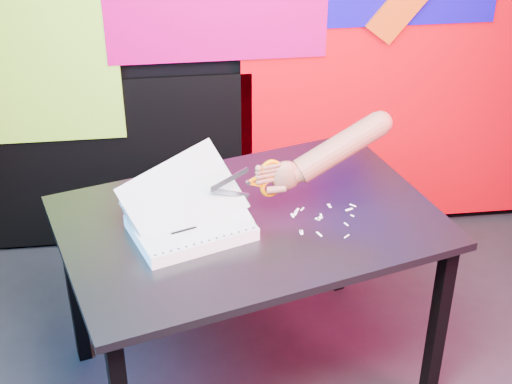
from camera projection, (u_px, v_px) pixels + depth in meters
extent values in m
cube|color=#E8000D|center=(415.00, 70.00, 3.58)|extent=(1.60, 0.02, 1.60)
cube|color=#9DF632|center=(26.00, 35.00, 3.26)|extent=(0.75, 0.02, 1.00)
cube|color=black|center=(113.00, 164.00, 3.65)|extent=(1.30, 0.02, 0.85)
cube|color=black|center=(74.00, 287.00, 3.02)|extent=(0.06, 0.06, 0.72)
cube|color=black|center=(438.00, 326.00, 2.82)|extent=(0.06, 0.06, 0.72)
cube|color=black|center=(341.00, 221.00, 3.40)|extent=(0.06, 0.06, 0.72)
cube|color=#333337|center=(250.00, 222.00, 2.72)|extent=(1.47, 1.18, 0.03)
cube|color=white|center=(191.00, 227.00, 2.63)|extent=(0.45, 0.39, 0.04)
cube|color=white|center=(191.00, 222.00, 2.62)|extent=(0.45, 0.39, 0.00)
cube|color=white|center=(191.00, 220.00, 2.62)|extent=(0.44, 0.37, 0.12)
cube|color=white|center=(187.00, 212.00, 2.61)|extent=(0.45, 0.35, 0.20)
cube|color=white|center=(183.00, 198.00, 2.60)|extent=(0.45, 0.31, 0.28)
cylinder|color=black|center=(155.00, 255.00, 2.46)|extent=(0.01, 0.01, 0.00)
cylinder|color=black|center=(163.00, 253.00, 2.47)|extent=(0.01, 0.01, 0.00)
cylinder|color=black|center=(171.00, 251.00, 2.48)|extent=(0.01, 0.01, 0.00)
cylinder|color=black|center=(179.00, 249.00, 2.49)|extent=(0.01, 0.01, 0.00)
cylinder|color=black|center=(187.00, 247.00, 2.50)|extent=(0.01, 0.01, 0.00)
cylinder|color=black|center=(194.00, 244.00, 2.51)|extent=(0.01, 0.01, 0.00)
cylinder|color=black|center=(202.00, 242.00, 2.51)|extent=(0.01, 0.01, 0.00)
cylinder|color=black|center=(209.00, 240.00, 2.52)|extent=(0.01, 0.01, 0.00)
cylinder|color=black|center=(217.00, 238.00, 2.53)|extent=(0.01, 0.01, 0.00)
cylinder|color=black|center=(224.00, 236.00, 2.54)|extent=(0.01, 0.01, 0.00)
cylinder|color=black|center=(232.00, 234.00, 2.55)|extent=(0.01, 0.01, 0.00)
cylinder|color=black|center=(239.00, 232.00, 2.56)|extent=(0.01, 0.01, 0.00)
cylinder|color=black|center=(246.00, 230.00, 2.57)|extent=(0.01, 0.01, 0.00)
cylinder|color=black|center=(253.00, 228.00, 2.58)|extent=(0.01, 0.01, 0.00)
cylinder|color=black|center=(129.00, 215.00, 2.65)|extent=(0.01, 0.01, 0.00)
cylinder|color=black|center=(137.00, 213.00, 2.66)|extent=(0.01, 0.01, 0.00)
cylinder|color=black|center=(144.00, 211.00, 2.67)|extent=(0.01, 0.01, 0.00)
cylinder|color=black|center=(151.00, 209.00, 2.68)|extent=(0.01, 0.01, 0.00)
cylinder|color=black|center=(159.00, 208.00, 2.69)|extent=(0.01, 0.01, 0.00)
cylinder|color=black|center=(166.00, 206.00, 2.70)|extent=(0.01, 0.01, 0.00)
cylinder|color=black|center=(173.00, 204.00, 2.71)|extent=(0.01, 0.01, 0.00)
cylinder|color=black|center=(180.00, 202.00, 2.72)|extent=(0.01, 0.01, 0.00)
cylinder|color=black|center=(187.00, 200.00, 2.73)|extent=(0.01, 0.01, 0.00)
cylinder|color=black|center=(194.00, 199.00, 2.74)|extent=(0.01, 0.01, 0.00)
cylinder|color=black|center=(201.00, 197.00, 2.75)|extent=(0.01, 0.01, 0.00)
cylinder|color=black|center=(208.00, 195.00, 2.76)|extent=(0.01, 0.01, 0.00)
cylinder|color=black|center=(215.00, 193.00, 2.77)|extent=(0.01, 0.01, 0.00)
cylinder|color=black|center=(222.00, 192.00, 2.78)|extent=(0.01, 0.01, 0.00)
cube|color=black|center=(160.00, 220.00, 2.62)|extent=(0.07, 0.03, 0.00)
cube|color=black|center=(193.00, 215.00, 2.65)|extent=(0.05, 0.03, 0.00)
cube|color=black|center=(184.00, 230.00, 2.57)|extent=(0.09, 0.04, 0.00)
cube|color=#A8A9B0|center=(230.00, 179.00, 2.60)|extent=(0.13, 0.04, 0.07)
cube|color=#A8A9B0|center=(230.00, 193.00, 2.63)|extent=(0.13, 0.04, 0.07)
cylinder|color=#A8A9B0|center=(248.00, 183.00, 2.64)|extent=(0.02, 0.02, 0.01)
cube|color=#CD6600|center=(255.00, 184.00, 2.65)|extent=(0.05, 0.02, 0.03)
cube|color=#CD6600|center=(255.00, 179.00, 2.64)|extent=(0.05, 0.02, 0.03)
torus|color=#CD6600|center=(271.00, 169.00, 2.64)|extent=(0.08, 0.03, 0.07)
torus|color=#CD6600|center=(271.00, 187.00, 2.68)|extent=(0.08, 0.03, 0.07)
ellipsoid|color=brown|center=(286.00, 176.00, 2.68)|extent=(0.11, 0.06, 0.11)
cylinder|color=brown|center=(271.00, 179.00, 2.66)|extent=(0.08, 0.04, 0.02)
cylinder|color=brown|center=(271.00, 175.00, 2.65)|extent=(0.08, 0.04, 0.02)
cylinder|color=brown|center=(271.00, 170.00, 2.64)|extent=(0.07, 0.04, 0.02)
cylinder|color=brown|center=(271.00, 166.00, 2.63)|extent=(0.07, 0.03, 0.02)
cylinder|color=brown|center=(276.00, 189.00, 2.67)|extent=(0.07, 0.03, 0.03)
cylinder|color=brown|center=(300.00, 172.00, 2.69)|extent=(0.08, 0.08, 0.07)
cylinder|color=brown|center=(340.00, 147.00, 2.70)|extent=(0.35, 0.17, 0.22)
sphere|color=brown|center=(381.00, 123.00, 2.70)|extent=(0.08, 0.08, 0.08)
cube|color=white|center=(352.00, 216.00, 2.73)|extent=(0.01, 0.01, 0.00)
cube|color=white|center=(346.00, 224.00, 2.69)|extent=(0.01, 0.02, 0.00)
cube|color=white|center=(349.00, 209.00, 2.76)|extent=(0.03, 0.02, 0.00)
cube|color=white|center=(319.00, 234.00, 2.63)|extent=(0.02, 0.03, 0.00)
cube|color=white|center=(353.00, 205.00, 2.79)|extent=(0.02, 0.02, 0.00)
cube|color=white|center=(300.00, 231.00, 2.65)|extent=(0.01, 0.02, 0.00)
cube|color=white|center=(347.00, 236.00, 2.62)|extent=(0.02, 0.02, 0.00)
cube|color=white|center=(318.00, 219.00, 2.71)|extent=(0.02, 0.02, 0.00)
cube|color=white|center=(295.00, 213.00, 2.74)|extent=(0.02, 0.03, 0.00)
cube|color=white|center=(302.00, 232.00, 2.64)|extent=(0.01, 0.03, 0.00)
cube|color=white|center=(302.00, 209.00, 2.77)|extent=(0.02, 0.02, 0.00)
cube|color=white|center=(297.00, 210.00, 2.76)|extent=(0.02, 0.03, 0.00)
cube|color=white|center=(292.00, 216.00, 2.73)|extent=(0.01, 0.03, 0.00)
cube|color=white|center=(319.00, 218.00, 2.72)|extent=(0.02, 0.02, 0.00)
cube|color=white|center=(321.00, 216.00, 2.73)|extent=(0.01, 0.03, 0.00)
cube|color=white|center=(329.00, 206.00, 2.78)|extent=(0.01, 0.03, 0.00)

